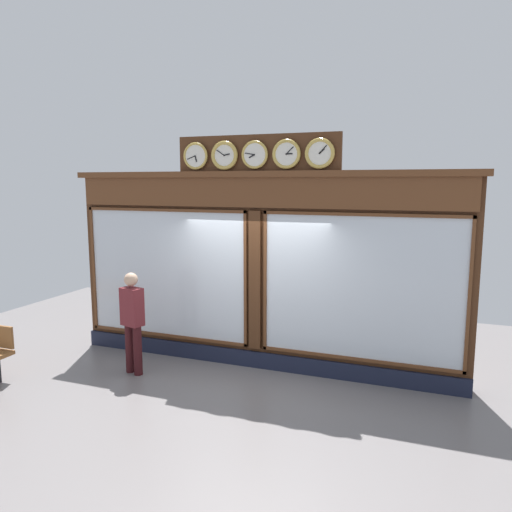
% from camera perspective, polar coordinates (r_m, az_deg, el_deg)
% --- Properties ---
extents(ground_plane, '(14.00, 14.00, 0.00)m').
position_cam_1_polar(ground_plane, '(6.27, -9.72, -21.42)').
color(ground_plane, slate).
extents(shop_facade, '(6.92, 0.42, 3.88)m').
position_cam_1_polar(shop_facade, '(8.21, 0.31, -1.46)').
color(shop_facade, '#4C2B16').
rests_on(shop_facade, ground_plane).
extents(pedestrian, '(0.41, 0.31, 1.69)m').
position_cam_1_polar(pedestrian, '(8.24, -14.24, -7.11)').
color(pedestrian, '#3A1316').
rests_on(pedestrian, ground_plane).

